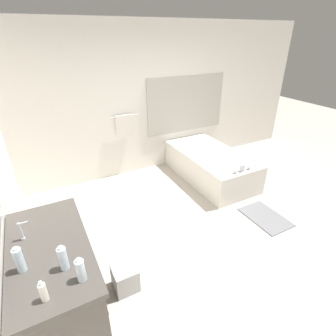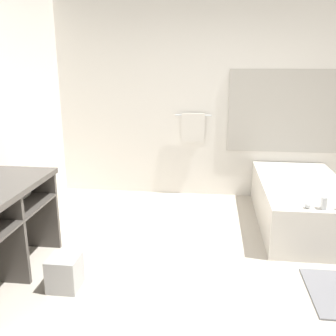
{
  "view_description": "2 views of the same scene",
  "coord_description": "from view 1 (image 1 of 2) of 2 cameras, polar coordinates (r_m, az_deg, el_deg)",
  "views": [
    {
      "loc": [
        -1.73,
        -2.23,
        2.49
      ],
      "look_at": [
        -0.27,
        0.53,
        0.86
      ],
      "focal_mm": 28.0,
      "sensor_mm": 36.0,
      "label": 1
    },
    {
      "loc": [
        -0.04,
        -2.96,
        1.84
      ],
      "look_at": [
        -0.47,
        0.64,
        0.82
      ],
      "focal_mm": 40.0,
      "sensor_mm": 36.0,
      "label": 2
    }
  ],
  "objects": [
    {
      "name": "water_bottle_2",
      "position": [
        2.38,
        -29.65,
        -16.98
      ],
      "size": [
        0.07,
        0.07,
        0.23
      ],
      "color": "silver",
      "rests_on": "vanity_counter"
    },
    {
      "name": "water_bottle_3",
      "position": [
        2.14,
        -18.51,
        -20.31
      ],
      "size": [
        0.07,
        0.07,
        0.21
      ],
      "color": "silver",
      "rests_on": "vanity_counter"
    },
    {
      "name": "soap_dispenser",
      "position": [
        2.13,
        -25.51,
        -23.18
      ],
      "size": [
        0.05,
        0.05,
        0.18
      ],
      "color": "white",
      "rests_on": "vanity_counter"
    },
    {
      "name": "wall_back_with_blinds",
      "position": [
        4.93,
        -6.3,
        13.97
      ],
      "size": [
        7.4,
        0.13,
        2.7
      ],
      "color": "white",
      "rests_on": "ground_plane"
    },
    {
      "name": "vanity_counter",
      "position": [
        2.73,
        -23.63,
        -18.64
      ],
      "size": [
        0.66,
        1.36,
        0.85
      ],
      "color": "#4C4742",
      "rests_on": "ground_plane"
    },
    {
      "name": "water_bottle_1",
      "position": [
        2.26,
        -21.89,
        -17.77
      ],
      "size": [
        0.07,
        0.07,
        0.22
      ],
      "color": "silver",
      "rests_on": "vanity_counter"
    },
    {
      "name": "ground_plane",
      "position": [
        3.77,
        7.65,
        -14.13
      ],
      "size": [
        16.0,
        16.0,
        0.0
      ],
      "primitive_type": "plane",
      "color": "beige",
      "rests_on": "ground"
    },
    {
      "name": "waste_bin",
      "position": [
        3.08,
        -9.28,
        -22.59
      ],
      "size": [
        0.25,
        0.25,
        0.29
      ],
      "color": "#B2B2B2",
      "rests_on": "ground_plane"
    },
    {
      "name": "sink_faucet",
      "position": [
        2.68,
        -29.3,
        -12.0
      ],
      "size": [
        0.09,
        0.04,
        0.18
      ],
      "color": "silver",
      "rests_on": "vanity_counter"
    },
    {
      "name": "bathtub",
      "position": [
        4.97,
        9.17,
        0.85
      ],
      "size": [
        0.96,
        1.83,
        0.64
      ],
      "color": "silver",
      "rests_on": "ground_plane"
    },
    {
      "name": "bath_mat",
      "position": [
        4.27,
        20.41,
        -9.99
      ],
      "size": [
        0.48,
        0.71,
        0.02
      ],
      "color": "slate",
      "rests_on": "ground_plane"
    }
  ]
}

